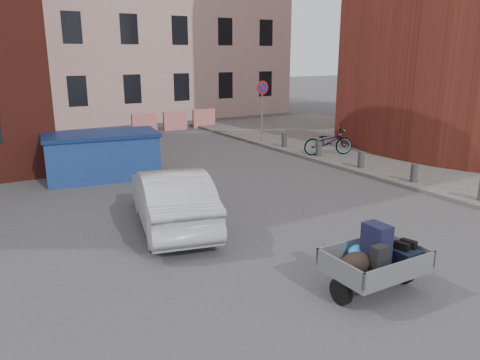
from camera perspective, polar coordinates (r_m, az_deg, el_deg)
ground at (r=10.41m, az=4.48°, el=-6.91°), size 120.00×120.00×0.00m
sidewalk at (r=20.01m, az=21.30°, el=3.02°), size 9.00×24.00×0.12m
building_pink at (r=32.16m, az=-10.59°, el=20.41°), size 16.00×8.00×14.00m
no_parking_sign at (r=20.95m, az=2.73°, el=9.95°), size 0.60×0.09×2.65m
bollards at (r=16.57m, az=14.54°, el=2.43°), size 0.22×9.02×0.55m
barriers at (r=25.08m, az=-7.92°, el=7.19°), size 4.70×0.18×1.00m
trailer at (r=8.15m, az=16.10°, el=-9.31°), size 1.62×1.81×1.20m
dumpster at (r=15.67m, az=-16.44°, el=2.89°), size 3.76×2.34×1.48m
silver_car at (r=10.91m, az=-8.33°, el=-2.14°), size 2.40×4.41×1.38m
bicycle at (r=18.38m, az=10.70°, el=4.60°), size 2.03×1.32×1.01m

